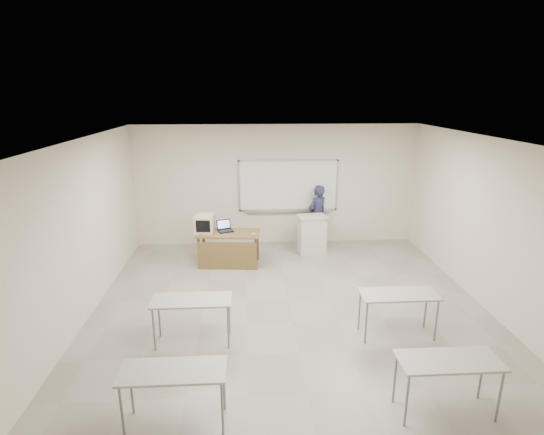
{
  "coord_description": "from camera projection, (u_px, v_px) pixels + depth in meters",
  "views": [
    {
      "loc": [
        -0.73,
        -6.35,
        3.73
      ],
      "look_at": [
        -0.22,
        2.2,
        1.2
      ],
      "focal_mm": 28.0,
      "sensor_mm": 36.0,
      "label": 1
    }
  ],
  "objects": [
    {
      "name": "podium",
      "position": [
        312.0,
        234.0,
        10.15
      ],
      "size": [
        0.66,
        0.48,
        0.92
      ],
      "rotation": [
        0.0,
        0.0,
        0.12
      ],
      "color": "beige",
      "rests_on": "floor"
    },
    {
      "name": "whiteboard",
      "position": [
        288.0,
        186.0,
        10.57
      ],
      "size": [
        2.48,
        0.1,
        1.31
      ],
      "color": "white",
      "rests_on": "floor"
    },
    {
      "name": "floor",
      "position": [
        293.0,
        322.0,
        7.18
      ],
      "size": [
        7.0,
        8.0,
        0.01
      ],
      "primitive_type": "cube",
      "color": "gray",
      "rests_on": "ground"
    },
    {
      "name": "mouse",
      "position": [
        254.0,
        234.0,
        9.22
      ],
      "size": [
        0.11,
        0.09,
        0.04
      ],
      "primitive_type": "ellipsoid",
      "rotation": [
        0.0,
        0.0,
        0.25
      ],
      "color": "#A3A6AC",
      "rests_on": "instructor_desk"
    },
    {
      "name": "presenter",
      "position": [
        317.0,
        215.0,
        10.59
      ],
      "size": [
        0.68,
        0.63,
        1.55
      ],
      "primitive_type": "imported",
      "rotation": [
        0.0,
        0.0,
        3.75
      ],
      "color": "black",
      "rests_on": "floor"
    },
    {
      "name": "crt_monitor",
      "position": [
        205.0,
        223.0,
        9.42
      ],
      "size": [
        0.41,
        0.46,
        0.39
      ],
      "rotation": [
        0.0,
        0.0,
        -0.08
      ],
      "color": "#BCB69B",
      "rests_on": "instructor_desk"
    },
    {
      "name": "keyboard",
      "position": [
        319.0,
        217.0,
        9.91
      ],
      "size": [
        0.47,
        0.27,
        0.02
      ],
      "primitive_type": "cube",
      "rotation": [
        0.0,
        0.0,
        -0.3
      ],
      "color": "#BCB69B",
      "rests_on": "podium"
    },
    {
      "name": "laptop",
      "position": [
        226.0,
        228.0,
        9.49
      ],
      "size": [
        0.32,
        0.3,
        0.24
      ],
      "rotation": [
        0.0,
        0.0,
        0.36
      ],
      "color": "black",
      "rests_on": "instructor_desk"
    },
    {
      "name": "instructor_desk",
      "position": [
        229.0,
        243.0,
        9.34
      ],
      "size": [
        1.36,
        0.68,
        0.75
      ],
      "rotation": [
        0.0,
        0.0,
        -0.09
      ],
      "color": "brown",
      "rests_on": "floor"
    },
    {
      "name": "student_desks",
      "position": [
        304.0,
        330.0,
        5.69
      ],
      "size": [
        4.4,
        2.2,
        0.73
      ],
      "color": "#9F9F99",
      "rests_on": "floor"
    }
  ]
}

